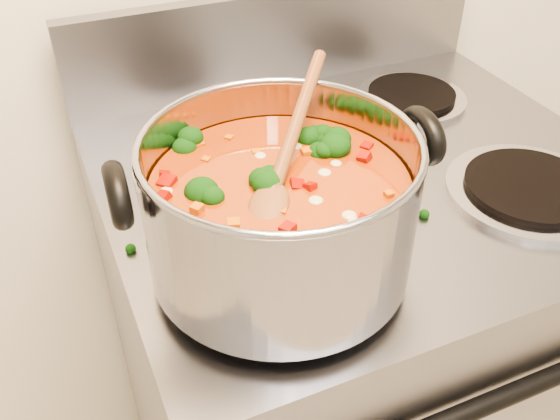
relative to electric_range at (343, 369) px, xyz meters
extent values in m
cube|color=gray|center=(0.00, 0.00, -0.01)|extent=(0.72, 0.63, 0.92)
cube|color=gray|center=(0.00, 0.29, 0.53)|extent=(0.72, 0.03, 0.16)
cylinder|color=black|center=(0.00, -0.33, 0.33)|extent=(0.62, 0.02, 0.02)
cylinder|color=#A5A5AD|center=(-0.17, -0.14, 0.46)|extent=(0.22, 0.22, 0.01)
cylinder|color=black|center=(-0.17, -0.14, 0.46)|extent=(0.17, 0.17, 0.01)
cylinder|color=#A5A5AD|center=(0.17, -0.14, 0.46)|extent=(0.22, 0.22, 0.01)
cylinder|color=black|center=(0.17, -0.14, 0.46)|extent=(0.17, 0.17, 0.01)
cylinder|color=#A5A5AD|center=(-0.17, 0.14, 0.46)|extent=(0.18, 0.18, 0.01)
cylinder|color=black|center=(-0.17, 0.14, 0.46)|extent=(0.14, 0.14, 0.01)
cylinder|color=#A5A5AD|center=(0.17, 0.14, 0.46)|extent=(0.18, 0.18, 0.01)
cylinder|color=black|center=(0.17, 0.14, 0.46)|extent=(0.14, 0.14, 0.01)
cylinder|color=#98989F|center=(-0.19, -0.15, 0.55)|extent=(0.28, 0.28, 0.15)
torus|color=#98989F|center=(-0.19, -0.15, 0.62)|extent=(0.29, 0.29, 0.01)
cylinder|color=maroon|center=(-0.19, -0.15, 0.53)|extent=(0.27, 0.27, 0.11)
torus|color=black|center=(-0.35, -0.14, 0.60)|extent=(0.03, 0.08, 0.08)
torus|color=black|center=(-0.03, -0.16, 0.60)|extent=(0.03, 0.08, 0.08)
ellipsoid|color=black|center=(-0.20, -0.10, 0.58)|extent=(0.04, 0.04, 0.03)
ellipsoid|color=black|center=(-0.12, -0.24, 0.58)|extent=(0.04, 0.04, 0.03)
ellipsoid|color=black|center=(-0.28, -0.20, 0.58)|extent=(0.04, 0.04, 0.03)
ellipsoid|color=black|center=(-0.27, -0.21, 0.58)|extent=(0.04, 0.04, 0.03)
ellipsoid|color=black|center=(-0.17, -0.21, 0.58)|extent=(0.04, 0.04, 0.03)
ellipsoid|color=black|center=(-0.19, -0.25, 0.58)|extent=(0.04, 0.04, 0.03)
ellipsoid|color=black|center=(-0.20, -0.11, 0.58)|extent=(0.04, 0.04, 0.03)
ellipsoid|color=#9D0905|center=(-0.24, -0.13, 0.58)|extent=(0.01, 0.01, 0.01)
ellipsoid|color=#9D0905|center=(-0.16, -0.22, 0.58)|extent=(0.01, 0.01, 0.01)
ellipsoid|color=#9D0905|center=(-0.26, -0.18, 0.58)|extent=(0.01, 0.01, 0.01)
ellipsoid|color=#9D0905|center=(-0.18, -0.12, 0.58)|extent=(0.01, 0.01, 0.01)
ellipsoid|color=#9D0905|center=(-0.13, -0.08, 0.58)|extent=(0.01, 0.01, 0.01)
ellipsoid|color=#9D0905|center=(-0.27, -0.13, 0.58)|extent=(0.01, 0.01, 0.01)
ellipsoid|color=#9D0905|center=(-0.08, -0.19, 0.58)|extent=(0.01, 0.01, 0.01)
ellipsoid|color=#9D0905|center=(-0.27, -0.13, 0.58)|extent=(0.01, 0.01, 0.01)
ellipsoid|color=#9D0905|center=(-0.23, -0.18, 0.58)|extent=(0.01, 0.01, 0.01)
ellipsoid|color=#9D0905|center=(-0.15, -0.05, 0.58)|extent=(0.01, 0.01, 0.01)
ellipsoid|color=#B25309|center=(-0.20, -0.23, 0.58)|extent=(0.01, 0.01, 0.01)
ellipsoid|color=#B25309|center=(-0.14, -0.08, 0.58)|extent=(0.01, 0.01, 0.01)
ellipsoid|color=#B25309|center=(-0.14, -0.25, 0.58)|extent=(0.01, 0.01, 0.01)
ellipsoid|color=#B25309|center=(-0.21, -0.10, 0.58)|extent=(0.01, 0.01, 0.01)
ellipsoid|color=#B25309|center=(-0.19, -0.18, 0.58)|extent=(0.01, 0.01, 0.01)
ellipsoid|color=#B25309|center=(-0.21, -0.16, 0.58)|extent=(0.01, 0.01, 0.01)
ellipsoid|color=#B25309|center=(-0.19, -0.06, 0.58)|extent=(0.01, 0.01, 0.01)
ellipsoid|color=#B25309|center=(-0.23, -0.16, 0.58)|extent=(0.01, 0.01, 0.01)
ellipsoid|color=#B25309|center=(-0.27, -0.11, 0.58)|extent=(0.01, 0.01, 0.01)
ellipsoid|color=#C9BA8A|center=(-0.08, -0.11, 0.58)|extent=(0.02, 0.02, 0.01)
ellipsoid|color=#C9BA8A|center=(-0.31, -0.12, 0.58)|extent=(0.02, 0.02, 0.01)
ellipsoid|color=#C9BA8A|center=(-0.23, -0.24, 0.58)|extent=(0.02, 0.02, 0.01)
ellipsoid|color=#C9BA8A|center=(-0.23, -0.06, 0.58)|extent=(0.02, 0.02, 0.01)
ellipsoid|color=#C9BA8A|center=(-0.15, -0.23, 0.58)|extent=(0.02, 0.02, 0.01)
ellipsoid|color=#C9BA8A|center=(-0.20, -0.05, 0.58)|extent=(0.02, 0.02, 0.01)
ellipsoid|color=#C9BA8A|center=(-0.21, -0.04, 0.58)|extent=(0.02, 0.02, 0.01)
ellipsoid|color=#C9BA8A|center=(-0.16, -0.06, 0.58)|extent=(0.02, 0.02, 0.01)
ellipsoid|color=#C9BA8A|center=(-0.30, -0.20, 0.58)|extent=(0.02, 0.02, 0.01)
ellipsoid|color=brown|center=(-0.22, -0.19, 0.58)|extent=(0.07, 0.08, 0.03)
cylinder|color=brown|center=(-0.15, -0.10, 0.61)|extent=(0.15, 0.19, 0.08)
ellipsoid|color=black|center=(-0.27, 0.00, 0.46)|extent=(0.01, 0.01, 0.01)
ellipsoid|color=black|center=(-0.34, -0.30, 0.46)|extent=(0.01, 0.01, 0.01)
ellipsoid|color=black|center=(-0.34, -0.30, 0.46)|extent=(0.01, 0.01, 0.01)
ellipsoid|color=black|center=(-0.34, -0.18, 0.46)|extent=(0.01, 0.01, 0.01)
ellipsoid|color=black|center=(-0.08, -0.03, 0.46)|extent=(0.01, 0.01, 0.01)
camera|label=1|loc=(-0.40, -0.63, 0.94)|focal=40.00mm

